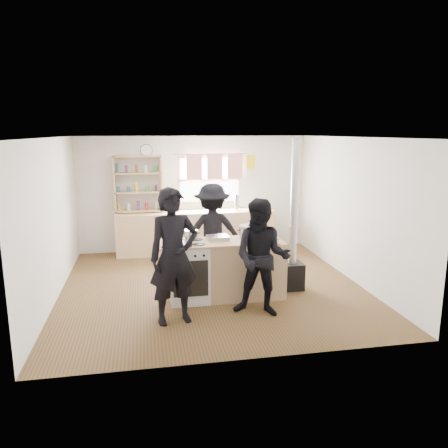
% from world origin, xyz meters
% --- Properties ---
extents(ground, '(5.00, 5.00, 0.01)m').
position_xyz_m(ground, '(0.00, 0.00, -0.01)').
color(ground, brown).
rests_on(ground, ground).
extents(back_counter, '(3.40, 0.55, 0.90)m').
position_xyz_m(back_counter, '(0.00, 2.22, 0.45)').
color(back_counter, '#D9B282').
rests_on(back_counter, ground).
extents(shelving_unit, '(1.00, 0.28, 1.20)m').
position_xyz_m(shelving_unit, '(-1.20, 2.34, 1.51)').
color(shelving_unit, tan).
rests_on(shelving_unit, back_counter).
extents(thermos, '(0.10, 0.10, 0.33)m').
position_xyz_m(thermos, '(0.90, 2.22, 1.06)').
color(thermos, silver).
rests_on(thermos, back_counter).
extents(cooking_island, '(1.97, 0.64, 0.93)m').
position_xyz_m(cooking_island, '(0.14, -0.55, 0.47)').
color(cooking_island, white).
rests_on(cooking_island, ground).
extents(skillet_greens, '(0.38, 0.38, 0.05)m').
position_xyz_m(skillet_greens, '(-0.56, -0.74, 0.96)').
color(skillet_greens, black).
rests_on(skillet_greens, cooking_island).
extents(roast_tray, '(0.34, 0.28, 0.07)m').
position_xyz_m(roast_tray, '(0.02, -0.48, 0.97)').
color(roast_tray, silver).
rests_on(roast_tray, cooking_island).
extents(stockpot_stove, '(0.21, 0.21, 0.18)m').
position_xyz_m(stockpot_stove, '(-0.38, -0.37, 1.01)').
color(stockpot_stove, '#B6B6B9').
rests_on(stockpot_stove, cooking_island).
extents(stockpot_counter, '(0.32, 0.32, 0.23)m').
position_xyz_m(stockpot_counter, '(0.53, -0.47, 1.04)').
color(stockpot_counter, '#B1B1B3').
rests_on(stockpot_counter, cooking_island).
extents(bread_board, '(0.34, 0.30, 0.12)m').
position_xyz_m(bread_board, '(0.83, -0.60, 0.98)').
color(bread_board, tan).
rests_on(bread_board, cooking_island).
extents(flue_heater, '(0.35, 0.35, 2.50)m').
position_xyz_m(flue_heater, '(1.30, -0.35, 0.66)').
color(flue_heater, black).
rests_on(flue_heater, ground).
extents(person_near_left, '(0.76, 0.58, 1.87)m').
position_xyz_m(person_near_left, '(-0.72, -1.31, 0.94)').
color(person_near_left, black).
rests_on(person_near_left, ground).
extents(person_near_right, '(1.01, 0.92, 1.69)m').
position_xyz_m(person_near_right, '(0.52, -1.28, 0.84)').
color(person_near_right, black).
rests_on(person_near_right, ground).
extents(person_far, '(1.11, 0.65, 1.71)m').
position_xyz_m(person_far, '(0.08, 0.43, 0.85)').
color(person_far, black).
rests_on(person_far, ground).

